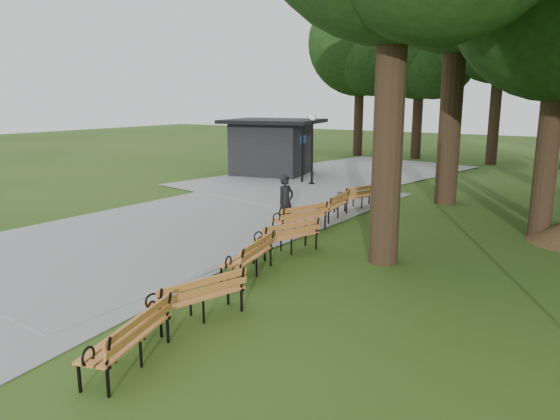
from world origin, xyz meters
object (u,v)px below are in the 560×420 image
Objects in this scene: bench_1 at (196,296)px; bench_2 at (247,256)px; person at (286,202)px; kiosk at (271,147)px; bench_3 at (286,236)px; lamp_post at (312,134)px; bench_6 at (358,196)px; bench_5 at (332,206)px; bench_4 at (300,218)px; bench_0 at (127,337)px.

bench_1 is 1.00× the size of bench_2.
person reaches higher than bench_2.
kiosk reaches higher than bench_3.
kiosk is 3.89m from lamp_post.
bench_1 is at bearing 31.57° from bench_3.
bench_3 is 1.00× the size of bench_6.
bench_1 is at bearing 29.92° from bench_6.
kiosk is at bearing 153.68° from lamp_post.
bench_6 is (7.35, -5.27, -0.98)m from kiosk.
bench_1 is 1.00× the size of bench_5.
bench_6 is at bearing 173.77° from bench_5.
person is 0.50× the size of lamp_post.
person is at bearing -170.33° from bench_2.
bench_4 is 1.00× the size of bench_5.
kiosk is 9.09m from bench_6.
person reaches higher than bench_0.
bench_6 is at bearing -152.20° from bench_3.
bench_1 is at bearing 5.24° from bench_5.
kiosk is 19.77m from bench_0.
bench_3 is (4.79, -9.62, -1.87)m from lamp_post.
person reaches higher than bench_3.
person is 0.86× the size of bench_6.
bench_0 is (9.32, -17.41, -0.98)m from kiosk.
bench_3 is (8.18, -11.30, -0.98)m from kiosk.
lamp_post is 12.73m from bench_2.
bench_4 and bench_6 have the same top height.
lamp_post is at bearing -38.49° from kiosk.
person is 8.70m from bench_0.
bench_1 is (5.67, -13.95, -1.87)m from lamp_post.
person is at bearing -24.27° from bench_5.
bench_4 is at bearing -137.99° from bench_3.
bench_3 is at bearing 5.22° from bench_5.
lamp_post is at bearing -150.94° from bench_5.
person is 0.75m from bench_4.
bench_5 is at bearing -148.49° from bench_3.
person is at bearing -65.60° from kiosk.
bench_3 is 6.09m from bench_6.
lamp_post is 1.70× the size of bench_2.
bench_6 is (-1.71, 10.36, 0.00)m from bench_1.
bench_6 is at bearing 175.49° from bench_2.
bench_4 is (0.62, -0.21, -0.37)m from person.
bench_3 and bench_6 have the same top height.
bench_1 is 2.49m from bench_2.
lamp_post is 1.70× the size of bench_6.
kiosk reaches higher than bench_6.
bench_2 is 1.00× the size of bench_6.
bench_2 is (-0.67, 2.40, 0.00)m from bench_1.
bench_5 is at bearing -54.63° from lamp_post.
person is 0.86× the size of bench_4.
lamp_post reaches higher than bench_5.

